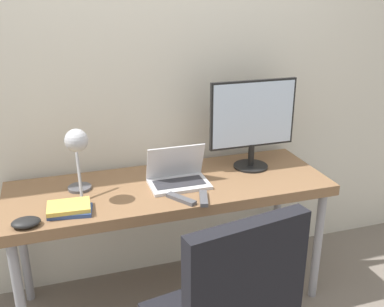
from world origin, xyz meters
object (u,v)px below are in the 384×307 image
Objects in this scene: monitor at (253,119)px; game_controller at (26,222)px; desk_lamp at (77,148)px; laptop at (178,176)px; book_stack at (69,209)px.

game_controller is at bearing -165.29° from monitor.
desk_lamp is at bearing 37.94° from game_controller.
desk_lamp is 0.43m from game_controller.
desk_lamp is (-0.53, -0.02, 0.23)m from laptop.
desk_lamp is at bearing -172.78° from monitor.
laptop is 0.61× the size of monitor.
laptop is 0.57m from monitor.
desk_lamp reaches higher than laptop.
laptop is 2.45× the size of game_controller.
book_stack is 1.69× the size of game_controller.
book_stack is at bearing -166.30° from monitor.
book_stack is (-1.10, -0.27, -0.28)m from monitor.
laptop is at bearing 15.06° from book_stack.
game_controller is (-0.27, -0.21, -0.26)m from desk_lamp.
laptop is 0.58m from desk_lamp.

